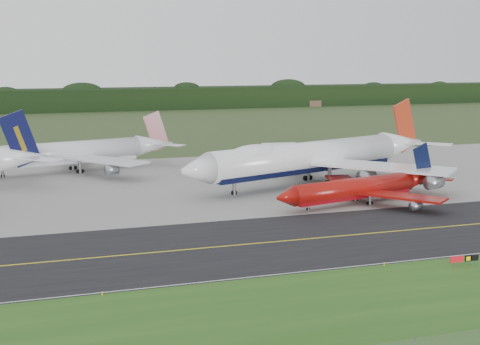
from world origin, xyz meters
name	(u,v)px	position (x,y,z in m)	size (l,w,h in m)	color
ground	(290,234)	(0.00, 0.00, 0.00)	(600.00, 600.00, 0.00)	#2B431F
grass_verge	(398,306)	(0.00, -35.00, 0.01)	(400.00, 30.00, 0.01)	#2A5418
taxiway	(299,240)	(0.00, -4.00, 0.01)	(400.00, 32.00, 0.02)	black
apron	(212,181)	(0.00, 51.00, 0.01)	(400.00, 78.00, 0.01)	gray
taxiway_centreline	(299,240)	(0.00, -4.00, 0.03)	(400.00, 0.40, 0.00)	yellow
taxiway_edge_line	(341,268)	(0.00, -19.50, 0.03)	(400.00, 0.25, 0.00)	silver
perimeter_fence	(466,341)	(0.00, -48.00, 1.10)	(320.00, 0.10, 320.00)	slate
horizon_treeline	(106,100)	(0.00, 273.76, 5.47)	(700.00, 25.00, 12.00)	black
jet_ba_747	(314,157)	(22.02, 40.43, 6.42)	(72.95, 58.83, 18.86)	white
jet_red_737	(362,188)	(22.97, 17.96, 3.13)	(41.55, 33.25, 11.33)	#990F0B
jet_star_tail	(75,153)	(-30.46, 74.36, 4.94)	(55.73, 45.78, 14.83)	silver
taxiway_sign	(464,259)	(17.21, -24.00, 1.06)	(4.52, 0.37, 1.51)	slate
edge_marker_left	(102,294)	(-33.70, -20.50, 0.25)	(0.16, 0.16, 0.50)	yellow
edge_marker_center	(384,264)	(6.30, -20.50, 0.25)	(0.16, 0.16, 0.50)	yellow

